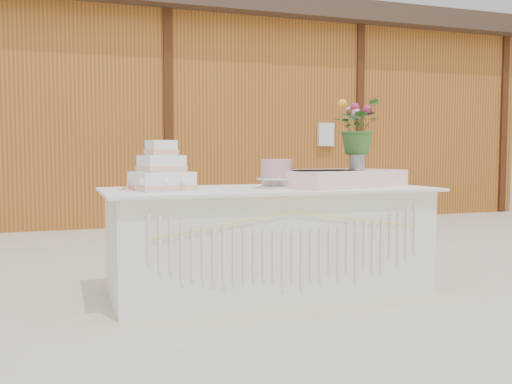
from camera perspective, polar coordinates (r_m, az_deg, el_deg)
ground at (r=4.30m, az=1.34°, el=-9.88°), size 80.00×80.00×0.00m
barn at (r=10.03m, az=-10.94°, el=7.61°), size 12.60×4.60×3.30m
cake_table at (r=4.22m, az=1.37°, el=-4.79°), size 2.40×1.00×0.77m
wedding_cake at (r=4.00m, az=-9.44°, el=1.87°), size 0.45×0.45×0.34m
pink_cake_stand at (r=4.16m, az=2.09°, el=2.02°), size 0.29×0.29×0.21m
satin_runner at (r=4.40m, az=8.05°, el=1.37°), size 1.13×0.88×0.13m
flower_vase at (r=4.49m, az=10.04°, el=3.28°), size 0.12×0.12×0.17m
bouquet at (r=4.49m, az=10.09°, el=7.03°), size 0.50×0.49×0.42m
loose_flowers at (r=3.98m, az=-12.25°, el=0.29°), size 0.28×0.42×0.02m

